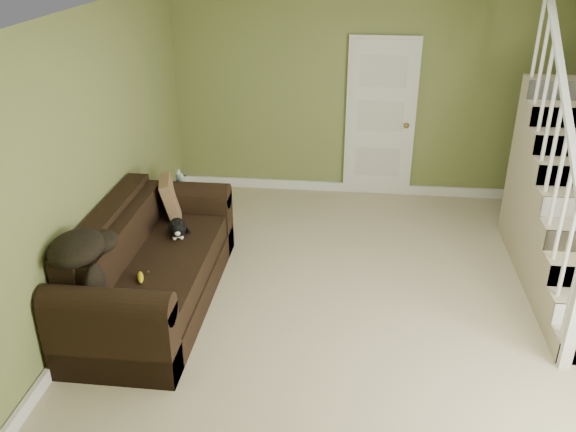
% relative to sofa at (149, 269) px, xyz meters
% --- Properties ---
extents(floor, '(5.00, 5.50, 0.01)m').
position_rel_sofa_xyz_m(floor, '(2.02, 0.10, -0.35)').
color(floor, tan).
rests_on(floor, ground).
extents(ceiling, '(5.00, 5.50, 0.01)m').
position_rel_sofa_xyz_m(ceiling, '(2.02, 0.10, 2.25)').
color(ceiling, white).
rests_on(ceiling, wall_back).
extents(wall_back, '(5.00, 0.04, 2.60)m').
position_rel_sofa_xyz_m(wall_back, '(2.02, 2.85, 0.95)').
color(wall_back, olive).
rests_on(wall_back, floor).
extents(wall_front, '(5.00, 0.04, 2.60)m').
position_rel_sofa_xyz_m(wall_front, '(2.02, -2.65, 0.95)').
color(wall_front, olive).
rests_on(wall_front, floor).
extents(wall_left, '(0.04, 5.50, 2.60)m').
position_rel_sofa_xyz_m(wall_left, '(-0.48, 0.10, 0.95)').
color(wall_left, olive).
rests_on(wall_left, floor).
extents(baseboard_back, '(5.00, 0.04, 0.12)m').
position_rel_sofa_xyz_m(baseboard_back, '(2.02, 2.82, -0.29)').
color(baseboard_back, white).
rests_on(baseboard_back, floor).
extents(baseboard_left, '(0.04, 5.50, 0.12)m').
position_rel_sofa_xyz_m(baseboard_left, '(-0.45, 0.10, -0.29)').
color(baseboard_left, white).
rests_on(baseboard_left, floor).
extents(door, '(0.86, 0.12, 2.02)m').
position_rel_sofa_xyz_m(door, '(2.12, 2.81, 0.66)').
color(door, white).
rests_on(door, floor).
extents(staircase, '(1.00, 2.51, 2.82)m').
position_rel_sofa_xyz_m(staircase, '(4.02, 1.07, 0.29)').
color(staircase, tan).
rests_on(staircase, floor).
extents(sofa, '(1.01, 2.33, 0.92)m').
position_rel_sofa_xyz_m(sofa, '(0.00, 0.00, 0.00)').
color(sofa, black).
rests_on(sofa, floor).
extents(side_table, '(0.46, 0.46, 0.77)m').
position_rel_sofa_xyz_m(side_table, '(-0.09, 1.31, -0.07)').
color(side_table, black).
rests_on(side_table, floor).
extents(cat, '(0.27, 0.44, 0.22)m').
position_rel_sofa_xyz_m(cat, '(0.17, 0.40, 0.23)').
color(cat, black).
rests_on(cat, sofa).
extents(banana, '(0.11, 0.19, 0.05)m').
position_rel_sofa_xyz_m(banana, '(0.08, -0.41, 0.17)').
color(banana, yellow).
rests_on(banana, sofa).
extents(throw_pillow, '(0.30, 0.45, 0.42)m').
position_rel_sofa_xyz_m(throw_pillow, '(-0.01, 0.83, 0.35)').
color(throw_pillow, '#452D1B').
rests_on(throw_pillow, sofa).
extents(throw_blanket, '(0.46, 0.57, 0.22)m').
position_rel_sofa_xyz_m(throw_blanket, '(-0.28, -0.73, 0.60)').
color(throw_blanket, black).
rests_on(throw_blanket, sofa).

